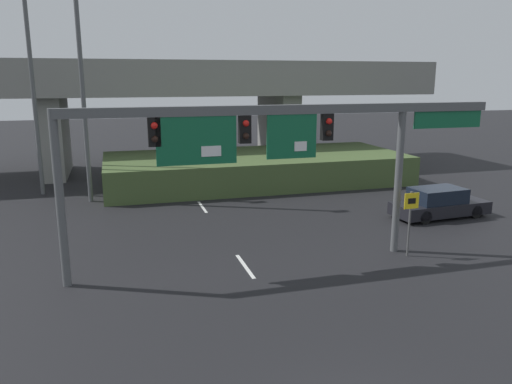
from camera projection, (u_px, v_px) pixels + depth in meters
The scene contains 8 objects.
lane_markings at pixel (220, 231), 22.16m from camera, with size 0.14×28.80×0.01m.
signal_gantry at pixel (273, 137), 17.21m from camera, with size 15.74×0.44×5.75m.
speed_limit_sign at pixel (410, 215), 18.70m from camera, with size 0.60×0.11×2.53m.
highway_light_pole_near at pixel (80, 61), 25.82m from camera, with size 0.70×0.36×14.20m.
highway_light_pole_far at pixel (31, 70), 27.65m from camera, with size 0.70×0.36×13.34m.
overpass_bridge at pixel (172, 93), 35.95m from camera, with size 38.15×8.15×7.79m.
grass_embankment at pixel (256, 168), 32.43m from camera, with size 19.02×8.07×1.81m.
parked_sedan_near_right at pixel (439, 204), 24.30m from camera, with size 4.90×2.11×1.45m.
Camera 1 is at (-4.32, -7.15, 6.66)m, focal length 35.00 mm.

